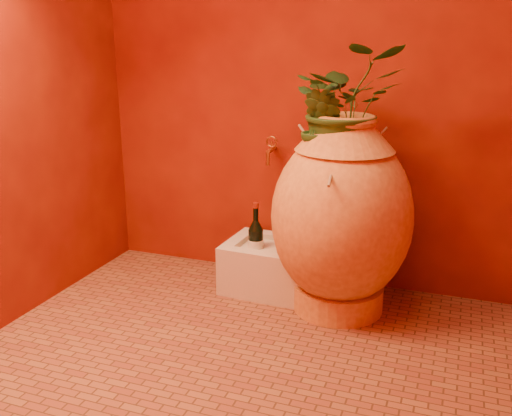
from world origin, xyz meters
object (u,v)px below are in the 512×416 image
at_px(amphora, 341,216).
at_px(wall_tap, 271,149).
at_px(wine_bottle_a, 256,245).
at_px(wine_bottle_b, 256,242).
at_px(stone_basin, 278,268).
at_px(wine_bottle_c, 307,252).

relative_size(amphora, wall_tap, 6.61).
xyz_separation_m(wine_bottle_a, wine_bottle_b, (0.00, -0.01, 0.02)).
relative_size(wine_bottle_a, wall_tap, 1.97).
xyz_separation_m(amphora, stone_basin, (-0.36, 0.10, -0.38)).
bearing_deg(wine_bottle_c, wall_tap, 146.69).
distance_m(wine_bottle_a, wine_bottle_c, 0.30).
distance_m(amphora, stone_basin, 0.53).
height_order(wine_bottle_c, wall_tap, wall_tap).
distance_m(wine_bottle_a, wall_tap, 0.55).
height_order(amphora, stone_basin, amphora).
bearing_deg(stone_basin, wine_bottle_b, -171.93).
relative_size(wine_bottle_a, wine_bottle_b, 0.86).
relative_size(amphora, wine_bottle_a, 3.36).
distance_m(wine_bottle_c, wall_tap, 0.61).
distance_m(amphora, wine_bottle_b, 0.55).
height_order(wine_bottle_a, wall_tap, wall_tap).
bearing_deg(amphora, wine_bottle_a, 169.62).
bearing_deg(wine_bottle_a, wine_bottle_b, -83.06).
relative_size(wine_bottle_b, wall_tap, 2.30).
bearing_deg(wine_bottle_c, amphora, -26.16).
relative_size(wine_bottle_b, wine_bottle_c, 1.21).
bearing_deg(wine_bottle_a, wall_tap, 84.00).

